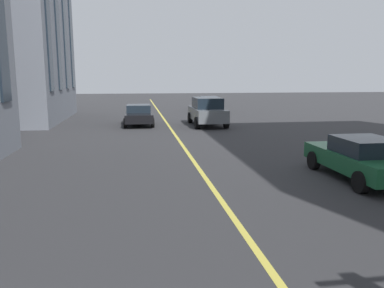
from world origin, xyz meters
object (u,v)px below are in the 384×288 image
object	(u,v)px
car_green_oncoming	(361,158)
car_grey_near	(207,111)
car_black_parked_b	(139,115)
car_grey_parked_a	(209,103)

from	to	relation	value
car_green_oncoming	car_grey_near	distance (m)	14.38
car_grey_near	car_black_parked_b	bearing A→B (deg)	77.55
car_green_oncoming	car_black_parked_b	size ratio (longest dim) A/B	1.00
car_grey_parked_a	car_grey_near	distance (m)	11.75
car_grey_parked_a	car_green_oncoming	bearing A→B (deg)	180.00
car_green_oncoming	car_black_parked_b	distance (m)	16.68
car_green_oncoming	car_grey_near	bearing A→B (deg)	9.31
car_grey_near	car_grey_parked_a	bearing A→B (deg)	-11.43
car_black_parked_b	car_grey_near	distance (m)	4.67
car_black_parked_b	car_grey_parked_a	bearing A→B (deg)	-33.21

